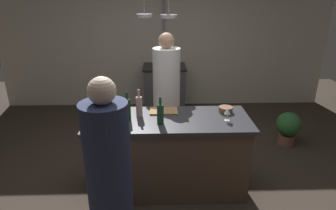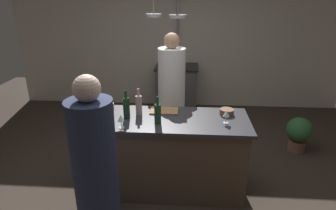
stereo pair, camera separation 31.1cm
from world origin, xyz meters
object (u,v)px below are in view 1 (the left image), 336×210
cutting_board (164,111)px  guest_left (110,186)px  stove_range (164,88)px  mixing_bowl_wooden (226,110)px  wine_glass_near_left_guest (228,112)px  pepper_mill (100,109)px  mixing_bowl_ceramic (105,109)px  wine_bottle_green (160,114)px  bar_stool_left (112,195)px  wine_bottle_red (127,109)px  wine_bottle_rose (139,106)px  potted_plant (288,127)px  wine_glass_by_chef (124,121)px  chef (166,101)px

cutting_board → guest_left: bearing=-110.1°
stove_range → mixing_bowl_wooden: 2.43m
wine_glass_near_left_guest → guest_left: bearing=-140.2°
pepper_mill → cutting_board: bearing=12.0°
mixing_bowl_wooden → mixing_bowl_ceramic: bearing=178.1°
wine_bottle_green → stove_range: bearing=88.0°
bar_stool_left → wine_bottle_red: (0.12, 0.60, 0.65)m
wine_bottle_rose → wine_glass_near_left_guest: (0.95, -0.16, -0.01)m
mixing_bowl_ceramic → potted_plant: bearing=17.1°
wine_glass_near_left_guest → mixing_bowl_wooden: 0.25m
bar_stool_left → wine_glass_by_chef: (0.11, 0.35, 0.63)m
pepper_mill → mixing_bowl_ceramic: bearing=81.0°
potted_plant → wine_glass_by_chef: size_ratio=3.56×
wine_bottle_red → mixing_bowl_wooden: bearing=9.5°
wine_bottle_red → wine_glass_by_chef: size_ratio=2.19×
cutting_board → wine_glass_by_chef: bearing=-130.1°
stove_range → wine_glass_by_chef: (-0.45, -2.72, 0.56)m
stove_range → wine_glass_near_left_guest: (0.63, -2.53, 0.56)m
potted_plant → mixing_bowl_ceramic: 2.76m
cutting_board → mixing_bowl_wooden: 0.71m
wine_bottle_red → wine_glass_by_chef: bearing=-91.2°
wine_glass_by_chef → mixing_bowl_wooden: bearing=21.4°
wine_bottle_rose → mixing_bowl_ceramic: size_ratio=1.89×
bar_stool_left → wine_bottle_red: size_ratio=2.12×
bar_stool_left → cutting_board: size_ratio=2.12×
bar_stool_left → wine_bottle_rose: bearing=71.3°
wine_glass_near_left_guest → mixing_bowl_wooden: bearing=81.2°
wine_bottle_rose → wine_bottle_green: wine_bottle_rose is taller
pepper_mill → wine_bottle_green: size_ratio=0.71×
cutting_board → pepper_mill: (-0.70, -0.15, 0.10)m
guest_left → wine_glass_by_chef: bearing=86.5°
wine_glass_near_left_guest → chef: bearing=125.0°
guest_left → wine_bottle_red: size_ratio=5.20×
stove_range → wine_bottle_rose: 2.46m
potted_plant → wine_glass_near_left_guest: 1.77m
stove_range → cutting_board: (-0.05, -2.25, 0.46)m
potted_plant → pepper_mill: 2.85m
chef → wine_bottle_green: 0.98m
guest_left → wine_bottle_rose: (0.17, 1.09, 0.25)m
potted_plant → wine_bottle_green: (-1.93, -1.12, 0.72)m
chef → potted_plant: chef is taller
cutting_board → pepper_mill: pepper_mill is taller
chef → potted_plant: (1.84, 0.18, -0.50)m
wine_glass_near_left_guest → mixing_bowl_ceramic: (-1.35, 0.29, -0.07)m
bar_stool_left → wine_bottle_rose: 0.98m
wine_bottle_green → mixing_bowl_wooden: wine_bottle_green is taller
guest_left → wine_glass_near_left_guest: guest_left is taller
mixing_bowl_ceramic → wine_bottle_red: bearing=-39.2°
wine_bottle_rose → wine_bottle_green: 0.31m
guest_left → wine_glass_by_chef: 0.77m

